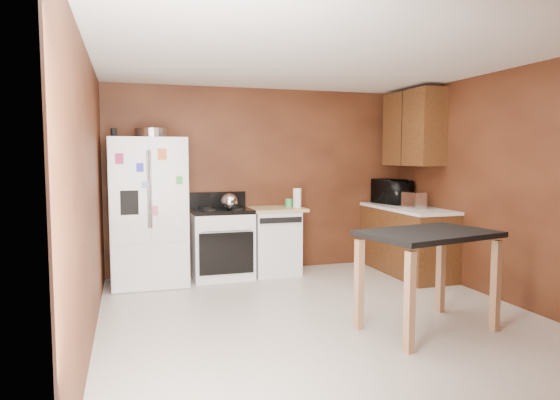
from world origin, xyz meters
name	(u,v)px	position (x,y,z in m)	size (l,w,h in m)	color
floor	(323,318)	(0.00, 0.00, 0.00)	(4.50, 4.50, 0.00)	beige
ceiling	(325,57)	(0.00, 0.00, 2.50)	(4.50, 4.50, 0.00)	white
wall_back	(263,180)	(0.00, 2.25, 1.25)	(4.20, 4.20, 0.00)	brown
wall_front	(485,218)	(0.00, -2.25, 1.25)	(4.20, 4.20, 0.00)	brown
wall_left	(89,196)	(-2.10, 0.00, 1.25)	(4.50, 4.50, 0.00)	brown
wall_right	(505,187)	(2.10, 0.00, 1.25)	(4.50, 4.50, 0.00)	brown
roasting_pan	(153,133)	(-1.48, 1.84, 1.85)	(0.44, 0.44, 0.11)	silver
pen_cup	(114,133)	(-1.93, 1.81, 1.85)	(0.07, 0.07, 0.11)	black
kettle	(230,202)	(-0.56, 1.78, 1.00)	(0.21, 0.21, 0.21)	silver
paper_towel	(297,198)	(0.38, 1.87, 1.02)	(0.11, 0.11, 0.26)	white
green_canister	(289,203)	(0.30, 1.98, 0.95)	(0.11, 0.11, 0.12)	#3FA355
toaster	(414,200)	(1.75, 1.22, 1.01)	(0.18, 0.29, 0.21)	silver
microwave	(392,193)	(1.83, 1.91, 1.06)	(0.57, 0.39, 0.32)	black
refrigerator	(149,212)	(-1.55, 1.86, 0.90)	(0.90, 0.80, 1.80)	white
gas_range	(222,242)	(-0.64, 1.92, 0.46)	(0.76, 0.68, 1.10)	white
dishwasher	(274,240)	(0.08, 1.95, 0.45)	(0.78, 0.63, 0.89)	white
right_cabinets	(409,206)	(1.84, 1.48, 0.91)	(0.63, 1.58, 2.45)	brown
island	(428,247)	(0.78, -0.58, 0.76)	(1.30, 1.00, 0.91)	black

